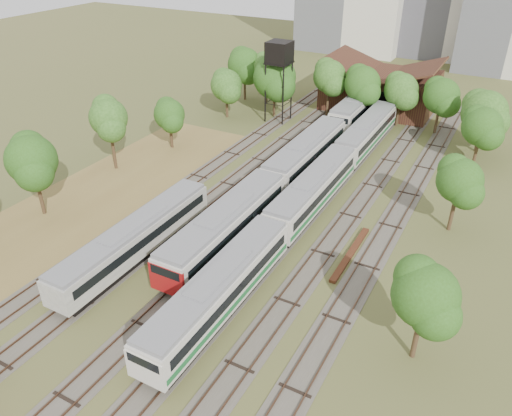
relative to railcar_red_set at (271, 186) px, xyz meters
The scene contains 13 objects.
ground 23.52m from the railcar_red_set, 85.10° to the right, with size 240.00×240.00×0.00m, color #475123.
dry_grass_patch 22.26m from the railcar_red_set, 136.21° to the right, with size 14.00×60.00×0.04m, color brown.
tracks 2.94m from the railcar_red_set, 51.25° to the left, with size 24.60×80.00×0.19m.
railcar_red_set is the anchor object (origin of this frame).
railcar_green_set 4.23m from the railcar_red_set, 18.93° to the left, with size 2.91×52.08×3.60m.
railcar_rear 27.25m from the railcar_red_set, 90.00° to the left, with size 3.11×16.08×3.85m.
old_grey_coach 14.89m from the railcar_red_set, 113.77° to the right, with size 2.70×18.00×3.34m.
water_tower 25.69m from the railcar_red_set, 114.63° to the left, with size 3.21×3.21×11.12m.
rail_pile_far 11.37m from the railcar_red_set, 24.52° to the right, with size 0.56×8.89×0.29m, color #4F2816.
maintenance_shed 34.66m from the railcar_red_set, 88.35° to the left, with size 16.45×11.55×7.58m.
tree_band_left 18.83m from the railcar_red_set, behind, with size 7.12×64.89×8.39m.
tree_band_far 26.33m from the railcar_red_set, 89.93° to the left, with size 36.78×10.02×8.75m.
tree_band_right 17.99m from the railcar_red_set, 14.14° to the left, with size 5.17×37.82×7.40m.
Camera 1 is at (17.91, -16.46, 25.55)m, focal length 35.00 mm.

